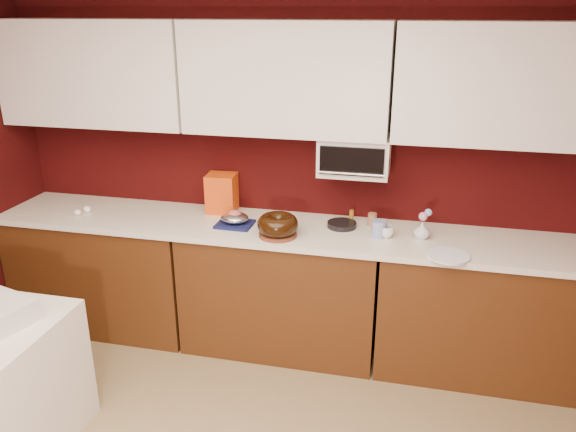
{
  "coord_description": "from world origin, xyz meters",
  "views": [
    {
      "loc": [
        0.82,
        -1.43,
        2.28
      ],
      "look_at": [
        0.07,
        1.84,
        1.02
      ],
      "focal_mm": 35.0,
      "sensor_mm": 36.0,
      "label": 1
    }
  ],
  "objects_px": {
    "pandoro_box": "(222,193)",
    "flower_vase": "(422,229)",
    "toaster_oven": "(355,155)",
    "blue_jar": "(379,229)",
    "bundt_cake": "(278,224)",
    "foil_ham_nest": "(235,218)",
    "coffee_mug": "(386,230)"
  },
  "relations": [
    {
      "from": "pandoro_box",
      "to": "coffee_mug",
      "type": "height_order",
      "value": "pandoro_box"
    },
    {
      "from": "foil_ham_nest",
      "to": "pandoro_box",
      "type": "relative_size",
      "value": 0.69
    },
    {
      "from": "toaster_oven",
      "to": "blue_jar",
      "type": "height_order",
      "value": "toaster_oven"
    },
    {
      "from": "flower_vase",
      "to": "blue_jar",
      "type": "bearing_deg",
      "value": -172.21
    },
    {
      "from": "bundt_cake",
      "to": "coffee_mug",
      "type": "height_order",
      "value": "bundt_cake"
    },
    {
      "from": "toaster_oven",
      "to": "bundt_cake",
      "type": "xyz_separation_m",
      "value": [
        -0.43,
        -0.32,
        -0.4
      ]
    },
    {
      "from": "pandoro_box",
      "to": "coffee_mug",
      "type": "relative_size",
      "value": 3.02
    },
    {
      "from": "bundt_cake",
      "to": "toaster_oven",
      "type": "bearing_deg",
      "value": 36.76
    },
    {
      "from": "toaster_oven",
      "to": "foil_ham_nest",
      "type": "xyz_separation_m",
      "value": [
        -0.76,
        -0.21,
        -0.42
      ]
    },
    {
      "from": "coffee_mug",
      "to": "blue_jar",
      "type": "bearing_deg",
      "value": -172.59
    },
    {
      "from": "foil_ham_nest",
      "to": "pandoro_box",
      "type": "xyz_separation_m",
      "value": [
        -0.17,
        0.24,
        0.08
      ]
    },
    {
      "from": "bundt_cake",
      "to": "foil_ham_nest",
      "type": "distance_m",
      "value": 0.35
    },
    {
      "from": "pandoro_box",
      "to": "flower_vase",
      "type": "relative_size",
      "value": 2.27
    },
    {
      "from": "bundt_cake",
      "to": "pandoro_box",
      "type": "distance_m",
      "value": 0.62
    },
    {
      "from": "foil_ham_nest",
      "to": "flower_vase",
      "type": "height_order",
      "value": "flower_vase"
    },
    {
      "from": "toaster_oven",
      "to": "coffee_mug",
      "type": "height_order",
      "value": "toaster_oven"
    },
    {
      "from": "bundt_cake",
      "to": "coffee_mug",
      "type": "bearing_deg",
      "value": 11.56
    },
    {
      "from": "toaster_oven",
      "to": "coffee_mug",
      "type": "xyz_separation_m",
      "value": [
        0.24,
        -0.19,
        -0.43
      ]
    },
    {
      "from": "bundt_cake",
      "to": "pandoro_box",
      "type": "xyz_separation_m",
      "value": [
        -0.5,
        0.36,
        0.06
      ]
    },
    {
      "from": "foil_ham_nest",
      "to": "blue_jar",
      "type": "xyz_separation_m",
      "value": [
        0.95,
        0.02,
        -0.0
      ]
    },
    {
      "from": "foil_ham_nest",
      "to": "blue_jar",
      "type": "height_order",
      "value": "blue_jar"
    },
    {
      "from": "coffee_mug",
      "to": "blue_jar",
      "type": "xyz_separation_m",
      "value": [
        -0.05,
        -0.01,
        0.01
      ]
    },
    {
      "from": "pandoro_box",
      "to": "bundt_cake",
      "type": "bearing_deg",
      "value": -39.99
    },
    {
      "from": "toaster_oven",
      "to": "blue_jar",
      "type": "bearing_deg",
      "value": -44.84
    },
    {
      "from": "bundt_cake",
      "to": "flower_vase",
      "type": "relative_size",
      "value": 2.17
    },
    {
      "from": "flower_vase",
      "to": "bundt_cake",
      "type": "bearing_deg",
      "value": -169.34
    },
    {
      "from": "toaster_oven",
      "to": "bundt_cake",
      "type": "height_order",
      "value": "toaster_oven"
    },
    {
      "from": "bundt_cake",
      "to": "blue_jar",
      "type": "height_order",
      "value": "bundt_cake"
    },
    {
      "from": "foil_ham_nest",
      "to": "coffee_mug",
      "type": "distance_m",
      "value": 1.0
    },
    {
      "from": "foil_ham_nest",
      "to": "toaster_oven",
      "type": "bearing_deg",
      "value": 15.36
    },
    {
      "from": "coffee_mug",
      "to": "blue_jar",
      "type": "height_order",
      "value": "blue_jar"
    },
    {
      "from": "flower_vase",
      "to": "coffee_mug",
      "type": "bearing_deg",
      "value": -172.13
    }
  ]
}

